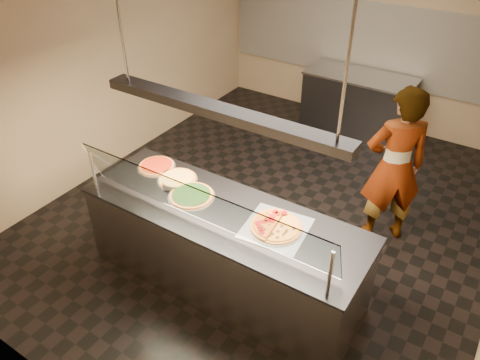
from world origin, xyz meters
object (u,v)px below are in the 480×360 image
Objects in this scene: half_pizza_sausage at (287,231)px; half_pizza_pepperoni at (265,221)px; pizza_tomato at (157,166)px; pizza_spatula at (165,183)px; pizza_spinach at (192,195)px; prep_table at (357,103)px; sneeze_guard at (199,205)px; pizza_cheese at (178,178)px; perforated_tray at (276,228)px; serving_counter at (224,249)px; heat_lamp_housing at (220,111)px; worker at (394,167)px.

half_pizza_pepperoni is at bearing 178.72° from half_pizza_sausage.
pizza_spatula is (0.29, -0.22, 0.01)m from pizza_tomato.
pizza_spatula is (-1.15, -0.03, -0.01)m from half_pizza_pepperoni.
prep_table is at bearing 86.38° from pizza_spinach.
sneeze_guard reaches higher than pizza_cheese.
half_pizza_sausage is (0.64, 0.40, -0.27)m from sneeze_guard.
perforated_tray is 1.22m from pizza_cheese.
pizza_spatula is at bearing -178.49° from half_pizza_pepperoni.
serving_counter is 1.21× the size of heat_lamp_housing.
pizza_cheese is at bearing 174.42° from perforated_tray.
pizza_tomato is at bearing 172.61° from half_pizza_pepperoni.
half_pizza_pepperoni is 0.22m from half_pizza_sausage.
heat_lamp_housing reaches higher than pizza_tomato.
pizza_tomato is 0.17× the size of heat_lamp_housing.
half_pizza_sausage is at bearing -2.45° from perforated_tray.
pizza_spatula is (-0.73, 0.03, 0.49)m from serving_counter.
pizza_spatula is (-1.36, -0.03, 0.00)m from half_pizza_sausage.
half_pizza_pepperoni is 1.16× the size of pizza_cheese.
pizza_cheese is at bearing 73.51° from pizza_spatula.
half_pizza_sausage is at bearing 37.80° from worker.
heat_lamp_housing reaches higher than half_pizza_sausage.
pizza_spinach is at bearing 11.08° from worker.
pizza_tomato is at bearing 166.41° from heat_lamp_housing.
half_pizza_pepperoni is at bearing 43.83° from sneeze_guard.
half_pizza_sausage is 0.29× the size of prep_table.
serving_counter is 7.03× the size of pizza_tomato.
pizza_tomato reaches higher than serving_counter.
half_pizza_pepperoni is at bearing 179.92° from perforated_tray.
half_pizza_sausage reaches higher than pizza_tomato.
perforated_tray is 0.37× the size of prep_table.
sneeze_guard is 2.27m from worker.
pizza_tomato is at bearing 173.12° from perforated_tray.
pizza_tomato is at bearing 168.53° from pizza_cheese.
worker is (0.45, 1.57, -0.04)m from half_pizza_sausage.
heat_lamp_housing reaches higher than perforated_tray.
pizza_spatula is 0.15× the size of worker.
half_pizza_pepperoni reaches higher than prep_table.
heat_lamp_housing is (0.14, -3.86, 1.48)m from prep_table.
heat_lamp_housing is (0.73, -0.03, 0.99)m from pizza_spatula.
perforated_tray is at bearing 6.47° from serving_counter.
serving_counter is at bearing 19.96° from worker.
worker reaches higher than half_pizza_pepperoni.
pizza_cheese is at bearing 165.38° from heat_lamp_housing.
serving_counter is 0.88m from pizza_spatula.
heat_lamp_housing reaches higher than serving_counter.
pizza_tomato reaches higher than perforated_tray.
prep_table is at bearing 76.33° from pizza_tomato.
pizza_cheese is at bearing -11.47° from pizza_tomato.
serving_counter is 2.00m from worker.
heat_lamp_housing is at bearing -2.35° from pizza_spatula.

